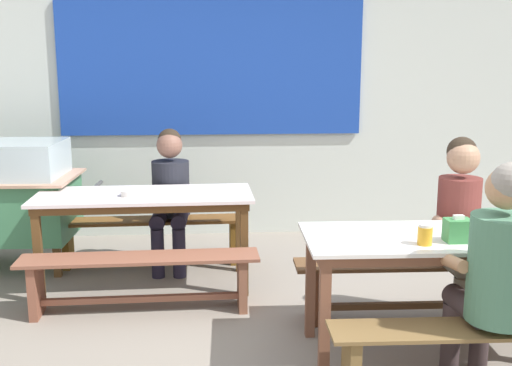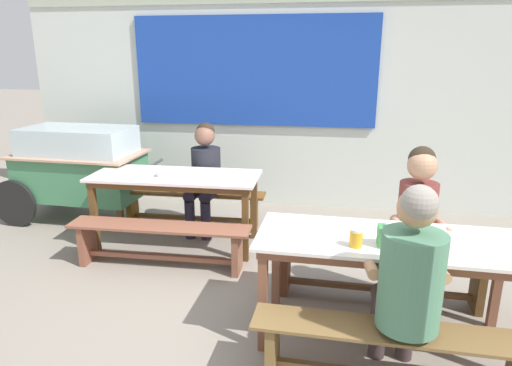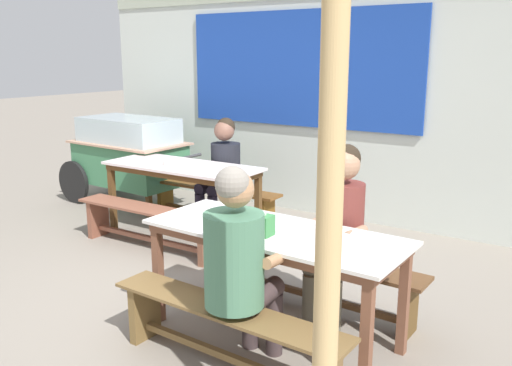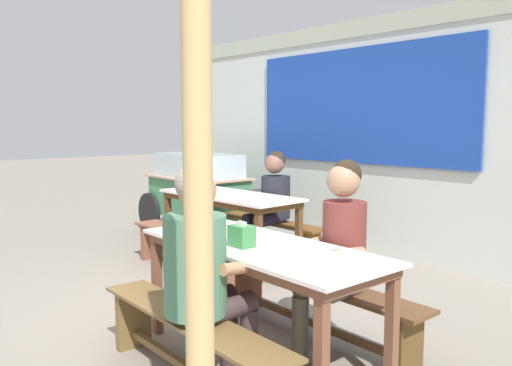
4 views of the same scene
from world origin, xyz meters
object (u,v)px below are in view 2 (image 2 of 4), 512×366
object	(u,v)px
bench_far_back	(192,203)
person_near_front	(408,277)
person_center_facing	(204,170)
tissue_box	(390,236)
bench_near_back	(379,268)
dining_table_far	(176,182)
soup_bowl	(163,174)
bench_near_front	(390,351)
food_cart	(79,165)
dining_table_near	(389,249)
condiment_jar	(356,238)
person_right_near_table	(418,221)
bench_far_front	(160,239)

from	to	relation	value
bench_far_back	person_near_front	size ratio (longest dim) A/B	1.32
person_center_facing	tissue_box	size ratio (longest dim) A/B	7.77
bench_near_back	person_center_facing	xyz separation A→B (m)	(-1.82, 1.27, 0.41)
dining_table_far	soup_bowl	world-z (taller)	soup_bowl
bench_near_front	person_near_front	distance (m)	0.47
food_cart	soup_bowl	bearing A→B (deg)	-26.30
dining_table_near	tissue_box	bearing A→B (deg)	-98.30
bench_far_back	bench_near_back	xyz separation A→B (m)	(2.00, -1.33, -0.00)
condiment_jar	bench_far_back	bearing A→B (deg)	130.70
bench_near_front	person_right_near_table	world-z (taller)	person_right_near_table
soup_bowl	condiment_jar	bearing A→B (deg)	-37.79
person_center_facing	soup_bowl	distance (m)	0.62
tissue_box	condiment_jar	distance (m)	0.22
bench_far_back	bench_far_front	bearing A→B (deg)	-88.79
person_near_front	condiment_jar	xyz separation A→B (m)	(-0.28, 0.31, 0.09)
bench_near_front	condiment_jar	world-z (taller)	condiment_jar
dining_table_near	tissue_box	size ratio (longest dim) A/B	11.35
dining_table_near	bench_far_front	xyz separation A→B (m)	(-1.96, 0.80, -0.41)
person_near_front	person_center_facing	bearing A→B (deg)	129.10
food_cart	tissue_box	world-z (taller)	food_cart
bench_far_front	condiment_jar	distance (m)	2.06
dining_table_near	bench_near_front	size ratio (longest dim) A/B	1.09
person_center_facing	tissue_box	world-z (taller)	person_center_facing
person_right_near_table	soup_bowl	bearing A→B (deg)	161.28
bench_near_front	person_near_front	size ratio (longest dim) A/B	1.27
soup_bowl	bench_far_front	bearing A→B (deg)	-76.50
food_cart	person_center_facing	distance (m)	1.59
dining_table_near	tissue_box	world-z (taller)	tissue_box
bench_near_back	food_cart	world-z (taller)	food_cart
bench_near_front	person_center_facing	xyz separation A→B (m)	(-1.79, 2.34, 0.43)
condiment_jar	soup_bowl	xyz separation A→B (m)	(-1.84, 1.43, -0.04)
bench_far_front	soup_bowl	bearing A→B (deg)	103.50
bench_near_back	person_center_facing	world-z (taller)	person_center_facing
dining_table_near	condiment_jar	world-z (taller)	condiment_jar
dining_table_near	bench_far_back	size ratio (longest dim) A/B	1.05
food_cart	dining_table_near	bearing A→B (deg)	-29.32
bench_far_back	condiment_jar	bearing A→B (deg)	-49.30
dining_table_far	condiment_jar	xyz separation A→B (m)	(1.74, -1.51, 0.14)
dining_table_far	bench_near_back	world-z (taller)	dining_table_far
dining_table_far	food_cart	distance (m)	1.52
dining_table_near	dining_table_far	bearing A→B (deg)	146.00
bench_near_front	dining_table_far	bearing A→B (deg)	136.43
dining_table_near	person_right_near_table	bearing A→B (deg)	60.48
food_cart	person_near_front	xyz separation A→B (m)	(3.44, -2.39, 0.07)
soup_bowl	food_cart	bearing A→B (deg)	153.70
bench_far_back	bench_near_front	bearing A→B (deg)	-50.58
food_cart	tissue_box	xyz separation A→B (m)	(3.37, -2.03, 0.17)
tissue_box	soup_bowl	distance (m)	2.48
dining_table_near	person_right_near_table	xyz separation A→B (m)	(0.26, 0.46, 0.04)
person_center_facing	soup_bowl	xyz separation A→B (m)	(-0.27, -0.55, 0.09)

